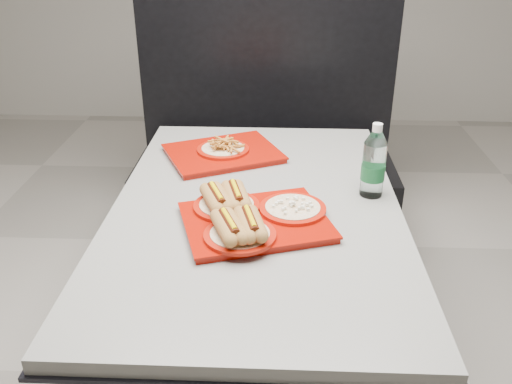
{
  "coord_description": "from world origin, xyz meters",
  "views": [
    {
      "loc": [
        0.07,
        -1.51,
        1.55
      ],
      "look_at": [
        0.0,
        -0.07,
        0.83
      ],
      "focal_mm": 38.0,
      "sensor_mm": 36.0,
      "label": 1
    }
  ],
  "objects_px": {
    "diner_table": "(256,248)",
    "booth_bench": "(265,165)",
    "tray_near": "(250,216)",
    "tray_far": "(223,151)",
    "water_bottle": "(374,165)"
  },
  "relations": [
    {
      "from": "booth_bench",
      "to": "tray_near",
      "type": "relative_size",
      "value": 2.76
    },
    {
      "from": "tray_far",
      "to": "water_bottle",
      "type": "relative_size",
      "value": 2.04
    },
    {
      "from": "diner_table",
      "to": "tray_near",
      "type": "xyz_separation_m",
      "value": [
        -0.01,
        -0.14,
        0.2
      ]
    },
    {
      "from": "water_bottle",
      "to": "tray_near",
      "type": "bearing_deg",
      "value": -150.11
    },
    {
      "from": "diner_table",
      "to": "booth_bench",
      "type": "height_order",
      "value": "booth_bench"
    },
    {
      "from": "diner_table",
      "to": "water_bottle",
      "type": "xyz_separation_m",
      "value": [
        0.37,
        0.08,
        0.27
      ]
    },
    {
      "from": "diner_table",
      "to": "tray_far",
      "type": "relative_size",
      "value": 2.86
    },
    {
      "from": "booth_bench",
      "to": "tray_near",
      "type": "height_order",
      "value": "booth_bench"
    },
    {
      "from": "tray_near",
      "to": "booth_bench",
      "type": "bearing_deg",
      "value": 89.35
    },
    {
      "from": "booth_bench",
      "to": "water_bottle",
      "type": "relative_size",
      "value": 5.55
    },
    {
      "from": "water_bottle",
      "to": "tray_far",
      "type": "bearing_deg",
      "value": 150.02
    },
    {
      "from": "booth_bench",
      "to": "water_bottle",
      "type": "distance_m",
      "value": 1.17
    },
    {
      "from": "diner_table",
      "to": "tray_near",
      "type": "height_order",
      "value": "tray_near"
    },
    {
      "from": "tray_far",
      "to": "water_bottle",
      "type": "distance_m",
      "value": 0.6
    },
    {
      "from": "booth_bench",
      "to": "tray_far",
      "type": "xyz_separation_m",
      "value": [
        -0.14,
        -0.72,
        0.37
      ]
    }
  ]
}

